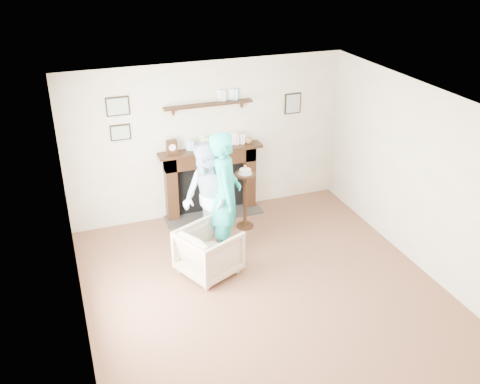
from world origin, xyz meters
name	(u,v)px	position (x,y,z in m)	size (l,w,h in m)	color
ground	(267,295)	(0.00, 0.00, 0.00)	(5.00, 5.00, 0.00)	brown
room_shell	(249,160)	(0.00, 0.69, 1.62)	(4.54, 5.02, 2.52)	beige
armchair	(210,272)	(-0.55, 0.75, 0.00)	(0.71, 0.73, 0.67)	tan
man	(209,250)	(-0.39, 1.30, 0.00)	(0.81, 0.63, 1.66)	silver
woman	(226,250)	(-0.15, 1.20, 0.00)	(0.67, 0.44, 1.85)	teal
pedestal_table	(245,190)	(0.36, 1.76, 0.65)	(0.33, 0.33, 1.06)	black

